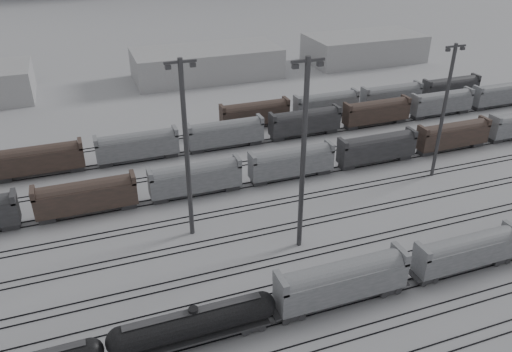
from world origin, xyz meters
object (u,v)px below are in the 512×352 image
object	(u,v)px
hopper_car_a	(342,279)
hopper_car_b	(466,250)
light_mast_c	(303,154)
tank_car_b	(194,324)

from	to	relation	value
hopper_car_a	hopper_car_b	bearing A→B (deg)	-0.00
hopper_car_b	light_mast_c	world-z (taller)	light_mast_c
hopper_car_b	tank_car_b	bearing A→B (deg)	180.00
tank_car_b	hopper_car_b	xyz separation A→B (m)	(35.48, -0.00, 0.58)
hopper_car_a	hopper_car_b	distance (m)	17.89
hopper_car_b	light_mast_c	size ratio (longest dim) A/B	0.55
hopper_car_a	hopper_car_b	world-z (taller)	hopper_car_a
light_mast_c	hopper_car_a	bearing A→B (deg)	-91.59
tank_car_b	hopper_car_b	world-z (taller)	hopper_car_b
tank_car_b	hopper_car_b	bearing A→B (deg)	-0.00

